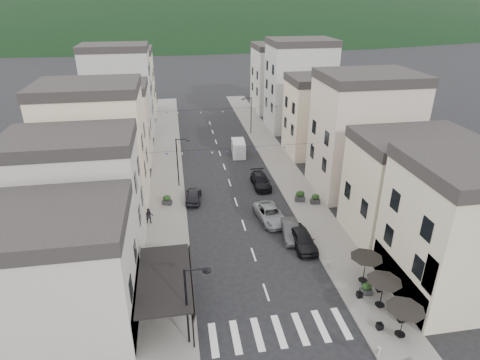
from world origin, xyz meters
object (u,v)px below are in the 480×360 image
object	(u,v)px
delivery_van	(238,148)
pedestrian_a	(188,262)
parked_car_d	(261,181)
parked_car_c	(270,214)
parked_car_b	(290,231)
parked_car_a	(302,239)
parked_car_e	(193,195)
pedestrian_b	(149,216)

from	to	relation	value
delivery_van	pedestrian_a	xyz separation A→B (m)	(-8.37, -25.42, -0.12)
parked_car_d	parked_car_c	bearing A→B (deg)	-95.19
parked_car_b	parked_car_a	bearing A→B (deg)	-62.51
parked_car_e	pedestrian_a	world-z (taller)	pedestrian_a
parked_car_a	pedestrian_a	size ratio (longest dim) A/B	2.87
parked_car_b	parked_car_c	size ratio (longest dim) A/B	0.81
parked_car_a	parked_car_b	distance (m)	1.81
parked_car_c	parked_car_e	world-z (taller)	parked_car_c
delivery_van	pedestrian_a	bearing A→B (deg)	-103.24
pedestrian_a	parked_car_b	bearing A→B (deg)	20.77
parked_car_e	delivery_van	distance (m)	14.92
pedestrian_a	parked_car_c	bearing A→B (deg)	39.18
parked_car_c	pedestrian_b	size ratio (longest dim) A/B	3.12
parked_car_c	pedestrian_a	xyz separation A→B (m)	(-8.60, -6.83, 0.21)
parked_car_a	pedestrian_a	world-z (taller)	pedestrian_a
parked_car_c	delivery_van	world-z (taller)	delivery_van
parked_car_a	parked_car_e	size ratio (longest dim) A/B	1.14
pedestrian_b	parked_car_c	bearing A→B (deg)	-10.33
parked_car_b	delivery_van	distance (m)	21.90
parked_car_c	parked_car_b	bearing A→B (deg)	-76.89
pedestrian_b	parked_car_a	bearing A→B (deg)	-28.66
delivery_van	pedestrian_b	size ratio (longest dim) A/B	2.77
parked_car_b	pedestrian_a	xyz separation A→B (m)	(-9.78, -3.57, 0.23)
parked_car_c	parked_car_d	distance (m)	7.99
parked_car_c	pedestrian_b	distance (m)	12.06
parked_car_c	parked_car_d	world-z (taller)	parked_car_c
delivery_van	pedestrian_a	size ratio (longest dim) A/B	2.85
parked_car_e	pedestrian_a	xyz separation A→B (m)	(-1.20, -12.35, 0.23)
parked_car_a	pedestrian_a	distance (m)	10.57
parked_car_a	pedestrian_b	distance (m)	15.12
parked_car_d	parked_car_b	bearing A→B (deg)	-87.64
parked_car_b	parked_car_d	world-z (taller)	parked_car_d
pedestrian_b	parked_car_e	bearing A→B (deg)	38.48
parked_car_a	delivery_van	world-z (taller)	delivery_van
delivery_van	pedestrian_a	world-z (taller)	delivery_van
parked_car_e	pedestrian_b	size ratio (longest dim) A/B	2.45
parked_car_b	delivery_van	bearing A→B (deg)	101.13
parked_car_a	parked_car_d	bearing A→B (deg)	92.83
parked_car_d	parked_car_e	bearing A→B (deg)	-163.21
parked_car_c	parked_car_e	distance (m)	9.23
parked_car_a	parked_car_c	xyz separation A→B (m)	(-1.80, 4.96, -0.07)
pedestrian_a	parked_car_d	bearing A→B (deg)	58.44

